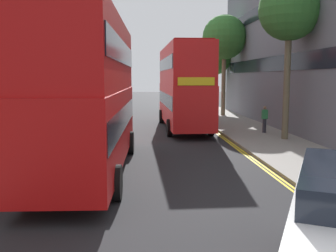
% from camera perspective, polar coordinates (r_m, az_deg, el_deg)
% --- Properties ---
extents(sidewalk_right, '(4.00, 80.00, 0.14)m').
position_cam_1_polar(sidewalk_right, '(19.82, 16.56, -2.97)').
color(sidewalk_right, gray).
rests_on(sidewalk_right, ground).
extents(sidewalk_left, '(4.00, 80.00, 0.14)m').
position_cam_1_polar(sidewalk_left, '(19.54, -22.07, -3.35)').
color(sidewalk_left, gray).
rests_on(sidewalk_left, ground).
extents(kerb_line_outer, '(0.10, 56.00, 0.01)m').
position_cam_1_polar(kerb_line_outer, '(17.31, 12.33, -4.53)').
color(kerb_line_outer, yellow).
rests_on(kerb_line_outer, ground).
extents(kerb_line_inner, '(0.10, 56.00, 0.01)m').
position_cam_1_polar(kerb_line_inner, '(17.26, 11.82, -4.54)').
color(kerb_line_inner, yellow).
rests_on(kerb_line_inner, ground).
extents(double_decker_bus_away, '(3.04, 10.88, 5.64)m').
position_cam_1_polar(double_decker_bus_away, '(14.12, -11.72, 5.23)').
color(double_decker_bus_away, '#B20F0F').
rests_on(double_decker_bus_away, ground).
extents(double_decker_bus_oncoming, '(2.95, 10.85, 5.64)m').
position_cam_1_polar(double_decker_bus_oncoming, '(25.87, 2.31, 6.26)').
color(double_decker_bus_oncoming, red).
rests_on(double_decker_bus_oncoming, ground).
extents(pedestrian_far, '(0.34, 0.22, 1.62)m').
position_cam_1_polar(pedestrian_far, '(23.93, 14.30, 1.05)').
color(pedestrian_far, '#2D2D38').
rests_on(pedestrian_far, sidewalk_right).
extents(street_tree_near, '(3.87, 3.87, 8.80)m').
position_cam_1_polar(street_tree_near, '(34.53, 8.47, 12.96)').
color(street_tree_near, '#6B6047').
rests_on(street_tree_near, sidewalk_right).
extents(street_tree_mid, '(4.09, 4.09, 7.61)m').
position_cam_1_polar(street_tree_mid, '(39.64, 6.64, 10.41)').
color(street_tree_mid, '#6B6047').
rests_on(street_tree_mid, sidewalk_right).
extents(street_tree_far, '(3.27, 3.27, 8.56)m').
position_cam_1_polar(street_tree_far, '(21.91, 17.80, 16.12)').
color(street_tree_far, '#6B6047').
rests_on(street_tree_far, sidewalk_right).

